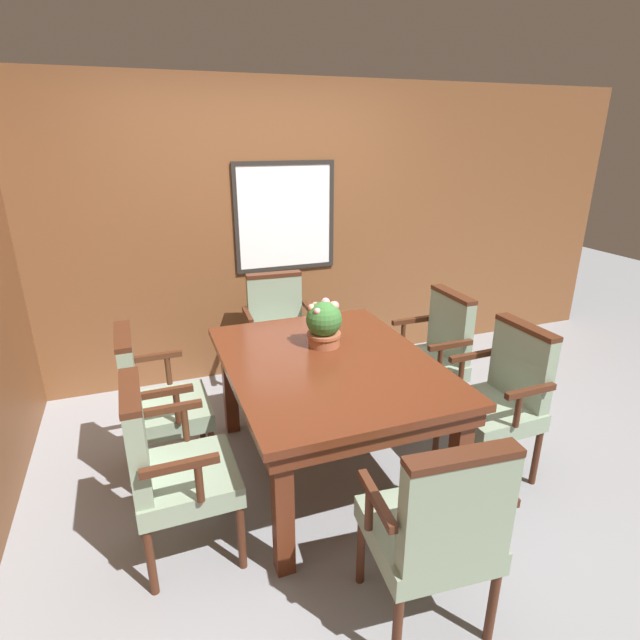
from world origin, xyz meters
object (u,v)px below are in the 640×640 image
at_px(chair_right_near, 501,394).
at_px(potted_plant, 324,324).
at_px(chair_head_far, 279,328).
at_px(chair_right_far, 433,351).
at_px(chair_head_near, 437,526).
at_px(dining_table, 329,375).
at_px(chair_left_far, 154,398).
at_px(chair_left_near, 169,464).

distance_m(chair_right_near, potted_plant, 1.16).
height_order(chair_head_far, chair_right_far, same).
xyz_separation_m(chair_right_near, chair_head_near, (-0.97, -0.80, 0.00)).
relative_size(chair_head_far, potted_plant, 3.22).
relative_size(chair_right_far, chair_head_near, 1.00).
distance_m(chair_right_near, chair_right_far, 0.70).
xyz_separation_m(dining_table, chair_head_near, (0.02, -1.16, -0.13)).
bearing_deg(chair_left_far, dining_table, -109.35).
xyz_separation_m(chair_head_far, chair_head_near, (0.00, -2.33, 0.00)).
relative_size(dining_table, chair_head_near, 1.59).
height_order(chair_left_far, potted_plant, potted_plant).
height_order(dining_table, chair_head_far, chair_head_far).
height_order(chair_left_near, potted_plant, potted_plant).
bearing_deg(chair_head_near, chair_left_far, -50.70).
relative_size(chair_left_near, chair_right_far, 1.00).
bearing_deg(chair_right_near, chair_head_far, -149.35).
height_order(chair_head_near, potted_plant, potted_plant).
distance_m(chair_right_near, chair_head_near, 1.25).
bearing_deg(potted_plant, chair_right_near, -31.65).
distance_m(chair_right_far, chair_head_near, 1.76).
bearing_deg(chair_head_near, chair_right_far, -116.87).
bearing_deg(chair_right_far, chair_head_far, -131.60).
relative_size(chair_right_near, chair_head_near, 1.00).
relative_size(chair_left_near, chair_head_far, 1.00).
bearing_deg(chair_left_near, potted_plant, -60.79).
height_order(chair_right_near, chair_left_far, same).
distance_m(dining_table, chair_left_far, 1.06).
relative_size(dining_table, chair_right_near, 1.59).
bearing_deg(chair_right_far, chair_left_near, -69.68).
bearing_deg(chair_right_near, chair_right_far, -178.73).
xyz_separation_m(chair_right_near, chair_left_far, (-1.98, 0.69, 0.00)).
xyz_separation_m(dining_table, chair_left_far, (-1.00, 0.33, -0.13)).
bearing_deg(chair_right_near, chair_left_near, -91.51).
height_order(dining_table, chair_right_far, chair_right_far).
bearing_deg(chair_left_far, chair_head_near, -146.88).
height_order(chair_head_far, chair_left_far, same).
distance_m(dining_table, chair_head_near, 1.17).
xyz_separation_m(chair_right_near, potted_plant, (-0.94, 0.58, 0.38)).
xyz_separation_m(chair_left_near, chair_head_near, (0.98, -0.79, 0.00)).
height_order(chair_right_near, chair_left_near, same).
bearing_deg(dining_table, chair_right_far, 19.59).
xyz_separation_m(chair_left_near, chair_head_far, (0.98, 1.54, 0.00)).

